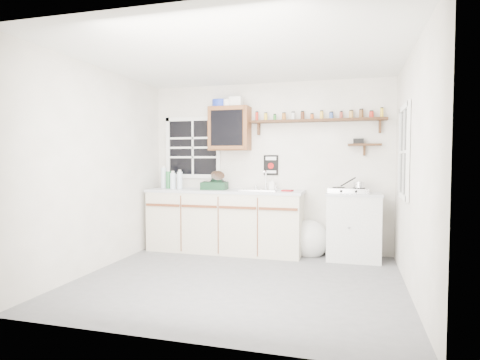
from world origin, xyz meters
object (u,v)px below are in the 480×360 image
Objects in this scene: spice_shelf at (317,120)px; hotplate at (349,190)px; upper_cabinet at (230,129)px; main_cabinet at (225,221)px; dish_rack at (215,183)px; right_cabinet at (354,226)px.

hotplate is at bearing -24.99° from spice_shelf.
upper_cabinet is 1.29m from spice_shelf.
spice_shelf is at bearing 3.08° from upper_cabinet.
upper_cabinet is (0.03, 0.14, 1.36)m from main_cabinet.
dish_rack reaches higher than hotplate.
dish_rack is (-1.98, -0.03, 0.55)m from right_cabinet.
upper_cabinet is 1.18× the size of hotplate.
right_cabinet is (1.83, 0.03, -0.01)m from main_cabinet.
spice_shelf is (1.32, 0.21, 1.47)m from main_cabinet.
right_cabinet is 0.48× the size of spice_shelf.
upper_cabinet is at bearing 178.57° from hotplate.
upper_cabinet reaches higher than main_cabinet.
dish_rack is at bearing -176.63° from hotplate.
dish_rack is (-0.14, -0.00, 0.55)m from main_cabinet.
right_cabinet is 1.40× the size of upper_cabinet.
spice_shelf is 4.83× the size of dish_rack.
main_cabinet is at bearing -176.68° from hotplate.
upper_cabinet is 0.85m from dish_rack.
upper_cabinet is at bearing 176.24° from right_cabinet.
dish_rack is at bearing -171.64° from spice_shelf.
spice_shelf reaches higher than dish_rack.
main_cabinet is 1.21× the size of spice_shelf.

